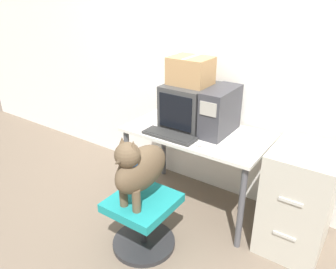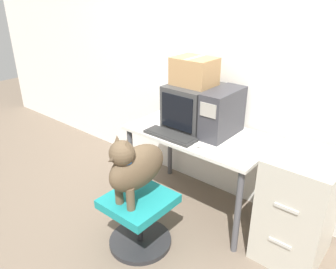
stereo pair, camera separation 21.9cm
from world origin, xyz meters
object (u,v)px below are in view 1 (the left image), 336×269
(pc_tower, at_px, (220,111))
(dog, at_px, (139,168))
(filing_cabinet, at_px, (298,200))
(cardboard_box, at_px, (191,71))
(office_chair, at_px, (143,219))
(keyboard, at_px, (169,135))
(crt_monitor, at_px, (189,105))

(pc_tower, bearing_deg, dog, -106.13)
(dog, xyz_separation_m, filing_cabinet, (0.99, 0.72, -0.31))
(filing_cabinet, relative_size, cardboard_box, 2.47)
(cardboard_box, bearing_deg, office_chair, -84.47)
(keyboard, relative_size, dog, 0.84)
(pc_tower, distance_m, office_chair, 1.09)
(dog, distance_m, cardboard_box, 0.99)
(office_chair, height_order, dog, dog)
(filing_cabinet, bearing_deg, crt_monitor, 174.38)
(office_chair, xyz_separation_m, filing_cabinet, (0.99, 0.70, 0.17))
(dog, distance_m, filing_cabinet, 1.26)
(pc_tower, bearing_deg, filing_cabinet, -7.08)
(dog, bearing_deg, keyboard, 98.36)
(crt_monitor, bearing_deg, keyboard, -89.10)
(keyboard, xyz_separation_m, cardboard_box, (-0.01, 0.33, 0.49))
(crt_monitor, distance_m, cardboard_box, 0.31)
(keyboard, distance_m, dog, 0.50)
(filing_cabinet, bearing_deg, pc_tower, 172.92)
(dog, height_order, filing_cabinet, dog)
(crt_monitor, bearing_deg, cardboard_box, 90.00)
(crt_monitor, height_order, filing_cabinet, crt_monitor)
(keyboard, bearing_deg, filing_cabinet, 11.93)
(filing_cabinet, distance_m, cardboard_box, 1.36)
(dog, relative_size, filing_cabinet, 0.65)
(pc_tower, relative_size, cardboard_box, 1.31)
(crt_monitor, xyz_separation_m, pc_tower, (0.31, -0.01, 0.01))
(office_chair, distance_m, cardboard_box, 1.30)
(pc_tower, bearing_deg, office_chair, -106.57)
(crt_monitor, height_order, pc_tower, pc_tower)
(office_chair, distance_m, dog, 0.48)
(keyboard, xyz_separation_m, dog, (0.07, -0.49, -0.05))
(office_chair, xyz_separation_m, cardboard_box, (-0.08, 0.80, 1.02))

